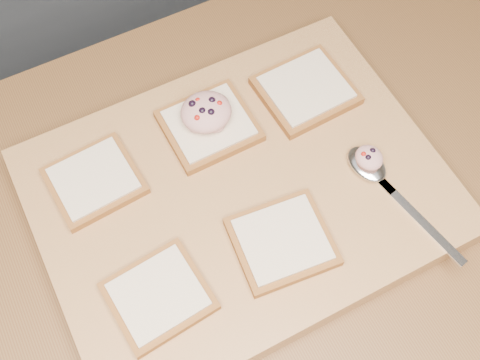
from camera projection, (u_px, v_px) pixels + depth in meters
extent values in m
cube|color=slate|center=(208.00, 351.00, 1.18)|extent=(1.90, 0.75, 0.84)
cube|color=brown|center=(192.00, 278.00, 0.78)|extent=(2.00, 0.80, 0.06)
cube|color=#B2854C|center=(240.00, 195.00, 0.79)|extent=(0.51, 0.39, 0.04)
cube|color=brown|center=(94.00, 181.00, 0.76)|extent=(0.12, 0.11, 0.01)
cube|color=beige|center=(93.00, 178.00, 0.76)|extent=(0.10, 0.09, 0.00)
cube|color=brown|center=(209.00, 126.00, 0.80)|extent=(0.12, 0.11, 0.01)
cube|color=beige|center=(209.00, 123.00, 0.80)|extent=(0.10, 0.09, 0.00)
cube|color=brown|center=(306.00, 91.00, 0.83)|extent=(0.12, 0.11, 0.01)
cube|color=beige|center=(306.00, 87.00, 0.82)|extent=(0.11, 0.10, 0.00)
cube|color=brown|center=(159.00, 296.00, 0.69)|extent=(0.12, 0.11, 0.01)
cube|color=beige|center=(158.00, 294.00, 0.69)|extent=(0.10, 0.09, 0.00)
cube|color=brown|center=(282.00, 242.00, 0.73)|extent=(0.12, 0.12, 0.01)
cube|color=beige|center=(283.00, 239.00, 0.72)|extent=(0.11, 0.10, 0.00)
ellipsoid|color=#DD958D|center=(206.00, 112.00, 0.78)|extent=(0.07, 0.06, 0.03)
sphere|color=black|center=(212.00, 101.00, 0.78)|extent=(0.01, 0.01, 0.01)
sphere|color=black|center=(192.00, 104.00, 0.77)|extent=(0.01, 0.01, 0.01)
sphere|color=black|center=(211.00, 112.00, 0.77)|extent=(0.01, 0.01, 0.01)
sphere|color=black|center=(202.00, 111.00, 0.77)|extent=(0.01, 0.01, 0.01)
sphere|color=#A5140C|center=(219.00, 104.00, 0.78)|extent=(0.01, 0.01, 0.01)
sphere|color=#A5140C|center=(198.00, 101.00, 0.78)|extent=(0.01, 0.01, 0.01)
sphere|color=#A5140C|center=(197.00, 118.00, 0.77)|extent=(0.01, 0.01, 0.01)
ellipsoid|color=silver|center=(367.00, 164.00, 0.78)|extent=(0.05, 0.07, 0.01)
cube|color=silver|center=(382.00, 182.00, 0.77)|extent=(0.02, 0.04, 0.00)
cube|color=silver|center=(419.00, 219.00, 0.75)|extent=(0.04, 0.15, 0.00)
ellipsoid|color=#DD958D|center=(369.00, 158.00, 0.76)|extent=(0.03, 0.04, 0.02)
sphere|color=black|center=(373.00, 151.00, 0.76)|extent=(0.01, 0.01, 0.01)
sphere|color=black|center=(368.00, 158.00, 0.75)|extent=(0.01, 0.01, 0.01)
sphere|color=#A5140C|center=(364.00, 154.00, 0.76)|extent=(0.01, 0.01, 0.01)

